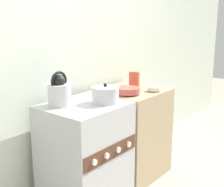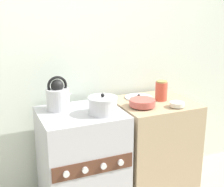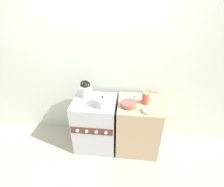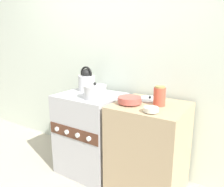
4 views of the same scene
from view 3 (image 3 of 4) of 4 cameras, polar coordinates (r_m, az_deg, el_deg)
ground_plane at (r=2.84m, az=-6.01°, el=-19.67°), size 12.00×12.00×0.00m
wall_back at (r=2.61m, az=-4.75°, el=9.80°), size 7.00×0.06×2.50m
stove at (r=2.72m, az=-5.40°, el=-9.79°), size 0.61×0.55×0.83m
counter at (r=2.71m, az=8.38°, el=-10.43°), size 0.61×0.57×0.83m
kettle at (r=2.54m, az=-8.50°, el=1.12°), size 0.21×0.17×0.26m
cooking_pot at (r=2.33m, az=-3.09°, el=-2.70°), size 0.21×0.21×0.15m
enamel_bowl at (r=2.36m, az=5.35°, el=-3.41°), size 0.20×0.20×0.06m
small_ceramic_bowl at (r=2.29m, az=11.43°, el=-5.54°), size 0.12×0.12×0.04m
storage_jar at (r=2.43m, az=10.88°, el=-1.51°), size 0.10×0.10×0.16m
loose_pot_lid at (r=2.57m, az=7.45°, el=-1.19°), size 0.24×0.24×0.03m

